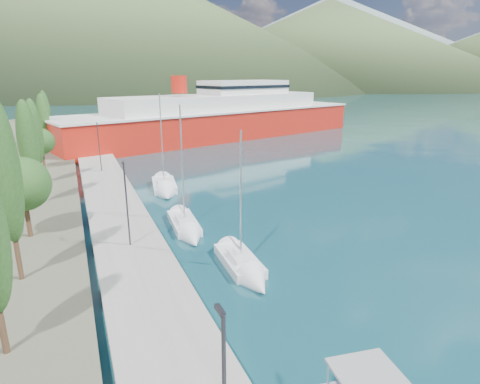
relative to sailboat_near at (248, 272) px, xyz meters
name	(u,v)px	position (x,y,z in m)	size (l,w,h in m)	color
ground	(110,115)	(2.44, 113.14, -0.28)	(1400.00, 1400.00, 0.00)	#134049
quay	(112,200)	(-6.56, 19.14, 0.12)	(5.00, 88.00, 0.80)	gray
hills_far	(168,28)	(141.03, 611.87, 77.11)	(1480.00, 900.00, 180.00)	slate
hills_near	(187,32)	(100.48, 365.64, 48.90)	(1010.00, 520.00, 115.00)	#455A31
tree_row	(32,146)	(-13.35, 22.90, 5.45)	(4.04, 60.84, 10.99)	#47301E
lamp_posts	(123,194)	(-6.56, 8.11, 3.80)	(0.15, 44.76, 6.06)	#2D2D33
sailboat_near	(248,272)	(0.00, 0.00, 0.00)	(2.46, 7.17, 10.16)	silver
sailboat_mid	(188,231)	(-1.63, 8.41, 0.00)	(2.60, 7.87, 11.14)	silver
sailboat_far	(165,190)	(-0.71, 20.86, 0.04)	(3.67, 8.18, 11.60)	silver
ferry	(220,118)	(18.63, 56.06, 3.67)	(66.54, 31.85, 12.97)	red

